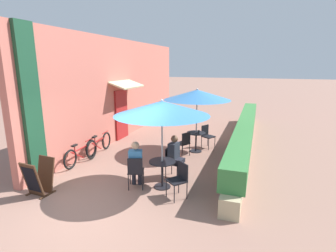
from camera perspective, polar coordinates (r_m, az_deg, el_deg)
ground_plane at (r=6.38m, az=-14.08°, el=-16.84°), size 120.00×120.00×0.00m
cafe_facade_wall at (r=11.79m, az=-9.87°, el=7.88°), size 0.98×11.69×4.20m
planter_hedge at (r=10.63m, az=16.41°, el=-1.54°), size 0.60×10.69×1.01m
patio_table_near at (r=6.90m, az=-1.26°, el=-9.42°), size 0.69×0.69×0.72m
patio_umbrella_near at (r=6.46m, az=-1.33°, el=3.91°), size 2.39×2.39×2.33m
cafe_chair_near_left at (r=6.86m, az=-7.07°, el=-9.47°), size 0.51×0.51×0.87m
seated_patron_near_left at (r=6.90m, az=-7.01°, el=-7.81°), size 0.44×0.49×1.25m
cafe_chair_near_right at (r=6.40m, az=2.47°, el=-11.12°), size 0.56×0.56×0.87m
cafe_chair_near_back at (r=7.49m, az=0.87°, el=-7.38°), size 0.46×0.46×0.87m
seated_patron_near_back at (r=7.38m, az=1.64°, el=-6.29°), size 0.45×0.38×1.25m
patio_table_mid at (r=9.69m, az=6.12°, el=-2.75°), size 0.69×0.69×0.72m
patio_umbrella_mid at (r=9.38m, az=6.36°, el=6.77°), size 2.39×2.39×2.33m
cafe_chair_mid_left at (r=9.17m, az=3.49°, el=-3.49°), size 0.55×0.55×0.87m
cafe_chair_mid_right at (r=10.22m, az=8.47°, el=-1.84°), size 0.55×0.55×0.87m
coffee_cup_mid at (r=9.62m, az=6.71°, el=-1.20°), size 0.07×0.07×0.09m
bicycle_leaning at (r=9.05m, az=-18.42°, el=-5.64°), size 0.13×1.74×0.71m
bicycle_second at (r=9.76m, az=-14.73°, el=-3.93°), size 0.25×1.77×0.74m
menu_board at (r=7.32m, az=-26.27°, el=-9.97°), size 0.56×0.66×0.89m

